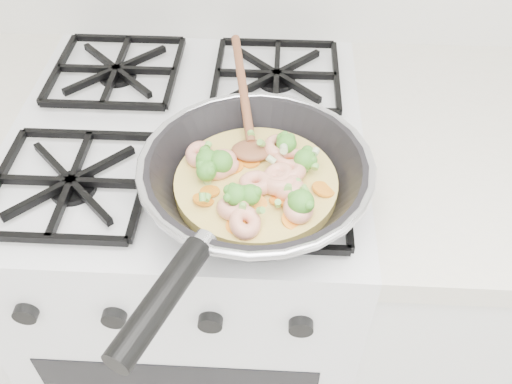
{
  "coord_description": "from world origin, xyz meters",
  "views": [
    {
      "loc": [
        0.16,
        0.97,
        1.51
      ],
      "look_at": [
        0.13,
        1.53,
        0.93
      ],
      "focal_mm": 39.39,
      "sensor_mm": 36.0,
      "label": 1
    }
  ],
  "objects": [
    {
      "name": "skillet",
      "position": [
        0.13,
        1.53,
        0.96
      ],
      "size": [
        0.33,
        0.6,
        0.09
      ],
      "rotation": [
        0.0,
        0.0,
        0.02
      ],
      "color": "black",
      "rests_on": "stove"
    },
    {
      "name": "stove",
      "position": [
        0.0,
        1.7,
        0.46
      ],
      "size": [
        0.6,
        0.6,
        0.92
      ],
      "color": "white",
      "rests_on": "ground"
    }
  ]
}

